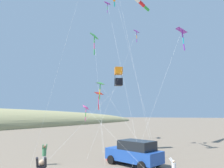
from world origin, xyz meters
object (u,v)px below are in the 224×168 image
Objects in this scene: kite_delta_red_high_left at (182,31)px; parked_car at (134,152)px; kite_delta_white_trailing at (87,108)px; kite_delta_striped_overhead at (100,84)px; kite_delta_purple_drifting at (99,94)px; person_child_grey_jacket at (174,168)px; kite_delta_small_distant at (108,4)px; cooler_box at (111,158)px; kite_delta_orange_high_right at (95,36)px; kite_box_long_streamer_right at (119,76)px; kite_delta_checkered_midright at (137,32)px; person_child_green_jacket at (44,153)px.

parked_car is at bearing 63.04° from kite_delta_red_high_left.
parked_car is at bearing 162.48° from kite_delta_white_trailing.
kite_delta_striped_overhead is 3.10m from kite_delta_purple_drifting.
kite_delta_striped_overhead is 0.95× the size of kite_delta_purple_drifting.
kite_delta_small_distant is (9.52, -8.25, 17.01)m from person_child_grey_jacket.
cooler_box is 5.65m from kite_delta_white_trailing.
kite_delta_white_trailing reaches higher than cooler_box.
kite_delta_striped_overhead is at bearing 134.36° from kite_delta_orange_high_right.
kite_delta_small_distant is at bearing -44.84° from parked_car.
kite_delta_small_distant is at bearing -2.03° from kite_delta_red_high_left.
kite_delta_checkered_midright reaches higher than kite_box_long_streamer_right.
kite_delta_orange_high_right is at bearing -69.57° from person_child_green_jacket.
kite_delta_orange_high_right reaches higher than kite_delta_purple_drifting.
person_child_grey_jacket is 24.81m from kite_delta_orange_high_right.
person_child_green_jacket is at bearing 48.01° from cooler_box.
parked_car reaches higher than cooler_box.
kite_delta_orange_high_right is 11.96m from kite_box_long_streamer_right.
kite_delta_orange_high_right is 15.39m from kite_delta_white_trailing.
parked_car is at bearing 164.58° from cooler_box.
kite_delta_red_high_left is 14.09m from kite_delta_purple_drifting.
kite_delta_white_trailing is 0.71× the size of kite_delta_red_high_left.
person_child_green_jacket is (6.04, 3.28, -0.10)m from parked_car.
parked_car is 6.88m from person_child_green_jacket.
kite_delta_striped_overhead is at bearing -70.79° from kite_delta_white_trailing.
kite_delta_white_trailing is (9.47, -4.14, 3.76)m from person_child_grey_jacket.
kite_box_long_streamer_right is 1.02× the size of kite_delta_white_trailing.
person_child_green_jacket is 1.22× the size of person_child_grey_jacket.
kite_delta_purple_drifting is (1.74, -2.37, -0.98)m from kite_delta_striped_overhead.
parked_car reaches higher than person_child_green_jacket.
kite_box_long_streamer_right reaches higher than kite_delta_striped_overhead.
kite_delta_red_high_left is (-8.93, 0.32, -5.58)m from kite_delta_small_distant.
kite_delta_purple_drifting reaches higher than person_child_grey_jacket.
parked_car is 4.15m from person_child_grey_jacket.
kite_delta_purple_drifting is (3.52, -12.81, 5.91)m from person_child_green_jacket.
kite_delta_checkered_midright is at bearing -103.47° from person_child_green_jacket.
kite_delta_small_distant is 10.54m from kite_delta_red_high_left.
kite_delta_purple_drifting reaches higher than cooler_box.
person_child_grey_jacket is at bearing 137.94° from kite_delta_purple_drifting.
person_child_grey_jacket is (-3.48, 2.24, -0.25)m from parked_car.
person_child_green_jacket is at bearing 89.98° from kite_delta_small_distant.
kite_delta_small_distant is at bearing 147.39° from kite_delta_striped_overhead.
kite_delta_orange_high_right is at bearing -41.69° from kite_delta_small_distant.
cooler_box is 14.00m from kite_delta_red_high_left.
kite_delta_orange_high_right is 0.92× the size of kite_delta_small_distant.
cooler_box is at bearing 128.73° from kite_delta_purple_drifting.
kite_delta_small_distant is at bearing 138.31° from kite_delta_orange_high_right.
person_child_grey_jacket is 0.14× the size of kite_delta_white_trailing.
kite_box_long_streamer_right is at bearing -69.95° from cooler_box.
kite_delta_checkered_midright reaches higher than kite_delta_red_high_left.
kite_delta_orange_high_right reaches higher than kite_delta_striped_overhead.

